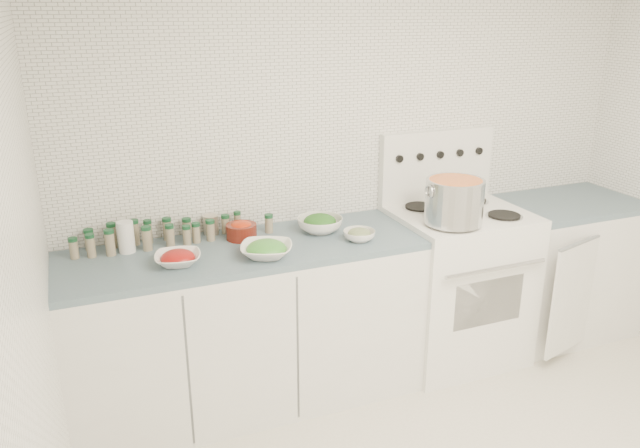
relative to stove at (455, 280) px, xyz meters
The scene contains 13 objects.
room_walls 1.66m from the stove, 112.04° to the right, with size 3.54×3.04×2.52m.
counter_left 1.31m from the stove, behind, with size 1.85×0.62×0.90m.
stove is the anchor object (origin of this frame).
counter_right 0.82m from the stove, ahead, with size 0.89×0.74×0.90m.
stock_pot 0.63m from the stove, 133.89° to the right, with size 0.34×0.32×0.24m.
bowl_tomato 1.71m from the stove, behind, with size 0.26×0.26×0.07m.
bowl_snowpea 1.32m from the stove, behind, with size 0.33×0.33×0.09m.
bowl_broccoli 0.97m from the stove, behind, with size 0.33×0.33×0.10m.
bowl_zucchini 0.84m from the stove, behind, with size 0.18×0.18×0.07m.
bowl_pepper 1.36m from the stove, behind, with size 0.16×0.16×0.10m.
salt_canister 1.93m from the stove, behind, with size 0.08×0.08×0.16m, color white.
tin_can 1.51m from the stove, 169.41° to the left, with size 0.08×0.08×0.11m, color #B3A998.
spice_cluster 1.77m from the stove, behind, with size 1.04×0.16×0.14m.
Camera 1 is at (-1.58, -1.71, 2.07)m, focal length 35.00 mm.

